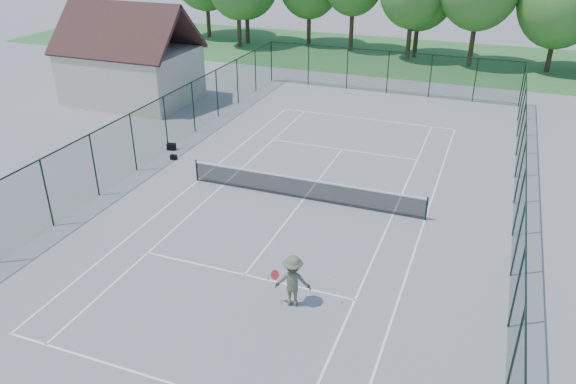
% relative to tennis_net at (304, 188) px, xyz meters
% --- Properties ---
extents(ground, '(140.00, 140.00, 0.00)m').
position_rel_tennis_net_xyz_m(ground, '(0.00, 0.00, -0.58)').
color(ground, gray).
rests_on(ground, ground).
extents(grass_far, '(80.00, 16.00, 0.01)m').
position_rel_tennis_net_xyz_m(grass_far, '(0.00, 30.00, -0.57)').
color(grass_far, '#3A7636').
rests_on(grass_far, ground).
extents(court_lines, '(11.05, 23.85, 0.01)m').
position_rel_tennis_net_xyz_m(court_lines, '(0.00, 0.00, -0.57)').
color(court_lines, white).
rests_on(court_lines, ground).
extents(tennis_net, '(11.08, 0.08, 1.10)m').
position_rel_tennis_net_xyz_m(tennis_net, '(0.00, 0.00, 0.00)').
color(tennis_net, black).
rests_on(tennis_net, ground).
extents(fence_enclosure, '(18.05, 36.05, 3.02)m').
position_rel_tennis_net_xyz_m(fence_enclosure, '(0.00, 0.00, 0.98)').
color(fence_enclosure, '#17331C').
rests_on(fence_enclosure, ground).
extents(utility_building, '(8.60, 6.27, 6.63)m').
position_rel_tennis_net_xyz_m(utility_building, '(-16.00, 10.00, 2.54)').
color(utility_building, beige).
rests_on(utility_building, ground).
extents(sports_bag_a, '(0.50, 0.35, 0.37)m').
position_rel_tennis_net_xyz_m(sports_bag_a, '(-8.79, 3.00, -0.39)').
color(sports_bag_a, black).
rests_on(sports_bag_a, ground).
extents(sports_bag_b, '(0.35, 0.23, 0.26)m').
position_rel_tennis_net_xyz_m(sports_bag_b, '(-7.97, 1.87, -0.45)').
color(sports_bag_b, black).
rests_on(sports_bag_b, ground).
extents(tennis_player, '(2.04, 0.96, 1.86)m').
position_rel_tennis_net_xyz_m(tennis_player, '(2.21, -7.36, 0.36)').
color(tennis_player, '#585C42').
rests_on(tennis_player, ground).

